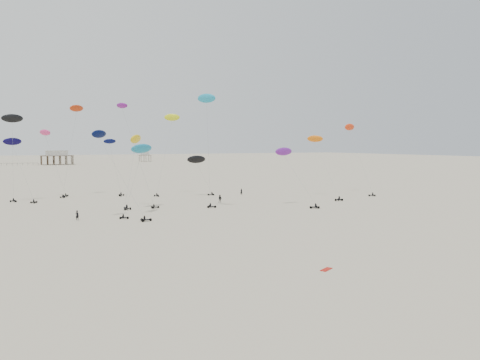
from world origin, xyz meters
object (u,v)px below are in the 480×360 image
rig_9 (354,140)px  spectator_0 (77,220)px  rig_4 (134,151)px  pavilion_small (145,157)px  rig_0 (170,130)px  pavilion_main (57,159)px

rig_9 → spectator_0: rig_9 is taller
spectator_0 → rig_4: bearing=-129.7°
rig_9 → pavilion_small: bearing=10.8°
pavilion_small → rig_0: bearing=-103.6°
rig_9 → spectator_0: size_ratio=10.03×
spectator_0 → pavilion_small: bearing=-70.4°
rig_0 → rig_4: (-18.85, -34.56, -5.51)m
pavilion_main → rig_9: bearing=-76.1°
pavilion_main → rig_0: size_ratio=0.90×
rig_0 → rig_9: bearing=145.3°
rig_0 → spectator_0: rig_0 is taller
pavilion_main → spectator_0: 255.33m
pavilion_main → spectator_0: pavilion_main is taller
pavilion_small → spectator_0: (-90.23, -284.49, -3.49)m
spectator_0 → rig_9: bearing=-131.2°
rig_4 → spectator_0: 17.34m
rig_4 → spectator_0: (-11.49, -2.67, -12.70)m
pavilion_main → rig_4: (-8.74, -251.82, 8.48)m
rig_4 → rig_9: 69.19m
pavilion_main → pavilion_small: (70.00, 30.00, -0.74)m
rig_4 → spectator_0: rig_4 is taller
rig_0 → spectator_0: (-30.33, -37.23, -18.21)m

